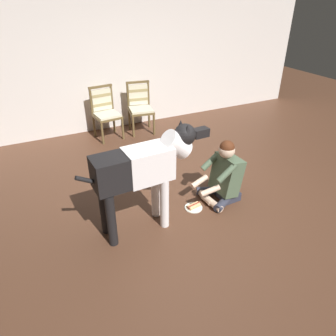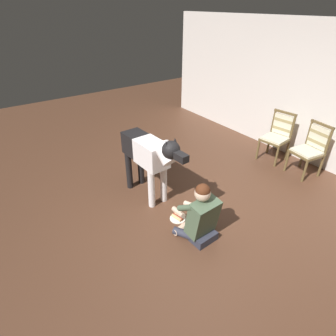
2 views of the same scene
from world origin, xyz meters
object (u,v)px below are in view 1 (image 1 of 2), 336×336
Objects in this scene: dining_chair_left_of_pair at (105,110)px; hot_dog_on_plate at (194,206)px; dining_chair_right_of_pair at (140,105)px; person_sitting_on_floor at (223,176)px; large_dog at (143,168)px.

hot_dog_on_plate is (0.36, -2.78, -0.52)m from dining_chair_left_of_pair.
dining_chair_right_of_pair reaches higher than hot_dog_on_plate.
dining_chair_right_of_pair is at bearing 92.24° from person_sitting_on_floor.
large_dog reaches higher than dining_chair_right_of_pair.
dining_chair_left_of_pair is at bearing 179.95° from dining_chair_right_of_pair.
dining_chair_right_of_pair is 3.01m from large_dog.
person_sitting_on_floor is (0.11, -2.75, -0.18)m from dining_chair_right_of_pair.
dining_chair_left_of_pair is 2.84m from large_dog.
large_dog is at bearing -96.82° from dining_chair_left_of_pair.
large_dog is (-1.05, -2.81, 0.27)m from dining_chair_right_of_pair.
dining_chair_right_of_pair reaches higher than person_sitting_on_floor.
dining_chair_left_of_pair is 2.88m from person_sitting_on_floor.
hot_dog_on_plate is at bearing -97.16° from dining_chair_right_of_pair.
hot_dog_on_plate is at bearing -82.58° from dining_chair_left_of_pair.
large_dog is (-0.34, -2.81, 0.27)m from dining_chair_left_of_pair.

